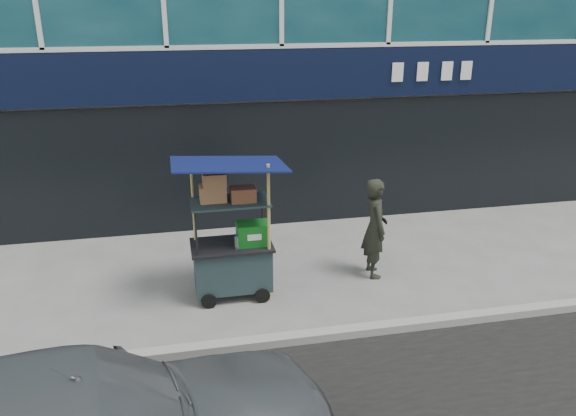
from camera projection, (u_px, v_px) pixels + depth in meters
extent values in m
plane|color=slate|center=(338.00, 328.00, 7.58)|extent=(80.00, 80.00, 0.00)
cube|color=#98978F|center=(343.00, 333.00, 7.38)|extent=(80.00, 0.18, 0.12)
cube|color=black|center=(282.00, 75.00, 10.11)|extent=(15.68, 0.06, 0.90)
cube|color=black|center=(282.00, 165.00, 10.74)|extent=(15.68, 0.04, 2.40)
cube|color=#1C2D2F|center=(232.00, 266.00, 8.31)|extent=(1.11, 0.65, 0.65)
cylinder|color=black|center=(209.00, 301.00, 8.04)|extent=(0.22, 0.05, 0.22)
cylinder|color=black|center=(262.00, 296.00, 8.19)|extent=(0.22, 0.05, 0.22)
cube|color=black|center=(232.00, 245.00, 8.19)|extent=(1.19, 0.73, 0.04)
cylinder|color=black|center=(196.00, 235.00, 7.72)|extent=(0.03, 0.03, 0.69)
cylinder|color=black|center=(269.00, 229.00, 7.92)|extent=(0.03, 0.03, 0.69)
cylinder|color=black|center=(194.00, 220.00, 8.23)|extent=(0.03, 0.03, 0.69)
cylinder|color=black|center=(262.00, 215.00, 8.43)|extent=(0.03, 0.03, 0.69)
cube|color=#1C2D2F|center=(230.00, 202.00, 7.96)|extent=(1.11, 0.65, 0.03)
cylinder|color=tan|center=(269.00, 235.00, 7.95)|extent=(0.05, 0.05, 2.08)
cylinder|color=tan|center=(195.00, 229.00, 8.28)|extent=(0.04, 0.04, 1.99)
cube|color=#0D0F4A|center=(228.00, 164.00, 7.76)|extent=(1.58, 1.11, 0.18)
cube|color=#0E5917|center=(253.00, 233.00, 8.15)|extent=(0.46, 0.33, 0.32)
cylinder|color=silver|center=(237.00, 243.00, 7.99)|extent=(0.06, 0.06, 0.19)
cylinder|color=#1645AC|center=(236.00, 236.00, 7.96)|extent=(0.03, 0.03, 0.02)
cube|color=#8F603C|center=(213.00, 193.00, 7.91)|extent=(0.37, 0.28, 0.23)
cube|color=brown|center=(243.00, 194.00, 7.91)|extent=(0.35, 0.26, 0.20)
cube|color=#8F603C|center=(214.00, 179.00, 7.83)|extent=(0.32, 0.24, 0.19)
imported|color=black|center=(375.00, 228.00, 8.81)|extent=(0.42, 0.61, 1.61)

